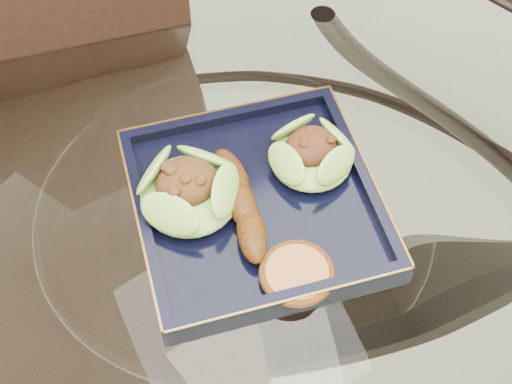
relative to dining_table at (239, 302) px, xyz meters
name	(u,v)px	position (x,y,z in m)	size (l,w,h in m)	color
dining_table	(239,302)	(0.00, 0.00, 0.00)	(1.13, 1.13, 0.77)	white
dining_chair	(104,209)	(-0.10, 0.29, -0.09)	(0.46, 0.46, 0.90)	black
navy_plate	(256,207)	(0.04, 0.02, 0.17)	(0.27, 0.27, 0.02)	black
lettuce_wrap_left	(189,192)	(-0.03, 0.05, 0.20)	(0.11, 0.11, 0.04)	#56932A
lettuce_wrap_right	(311,155)	(0.12, 0.04, 0.20)	(0.10, 0.10, 0.03)	#4E8D28
roasted_plantain	(241,203)	(0.02, 0.02, 0.20)	(0.15, 0.03, 0.03)	#67300A
crumb_patty	(297,274)	(0.03, -0.08, 0.19)	(0.07, 0.07, 0.01)	#AA6B38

